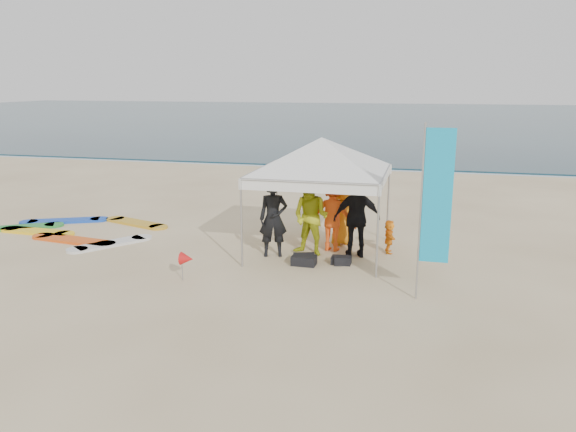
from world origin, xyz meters
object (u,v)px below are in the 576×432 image
(feather_flag, at_px, (435,199))
(canopy_tent, at_px, (322,138))
(marker_pennant, at_px, (187,259))
(surfboard_spread, at_px, (72,231))
(person_yellow, at_px, (311,217))
(person_black_b, at_px, (357,218))
(person_seated, at_px, (389,236))
(person_orange_a, at_px, (333,214))
(person_orange_b, at_px, (342,214))
(person_black_a, at_px, (273,218))

(feather_flag, bearing_deg, canopy_tent, 135.78)
(feather_flag, bearing_deg, marker_pennant, -178.43)
(surfboard_spread, bearing_deg, person_yellow, -3.66)
(person_yellow, distance_m, person_black_b, 1.12)
(person_seated, height_order, canopy_tent, canopy_tent)
(person_orange_a, height_order, person_orange_b, person_orange_a)
(person_yellow, bearing_deg, feather_flag, -24.87)
(person_orange_a, bearing_deg, person_black_b, 153.94)
(person_black_a, distance_m, canopy_tent, 2.26)
(person_orange_a, bearing_deg, marker_pennant, 55.35)
(person_seated, bearing_deg, feather_flag, -169.19)
(person_black_a, bearing_deg, person_orange_a, 14.83)
(canopy_tent, bearing_deg, person_orange_b, 62.93)
(person_orange_b, height_order, feather_flag, feather_flag)
(canopy_tent, distance_m, marker_pennant, 4.33)
(feather_flag, bearing_deg, person_black_b, 125.58)
(person_yellow, bearing_deg, marker_pennant, -116.24)
(canopy_tent, bearing_deg, person_seated, 12.46)
(person_yellow, distance_m, feather_flag, 3.88)
(person_orange_a, xyz_separation_m, surfboard_spread, (-7.50, -0.05, -0.90))
(person_black_a, height_order, person_yellow, person_yellow)
(person_yellow, relative_size, canopy_tent, 0.44)
(person_yellow, xyz_separation_m, marker_pennant, (-2.17, -2.51, -0.46))
(person_orange_b, distance_m, person_seated, 1.39)
(person_orange_a, relative_size, person_seated, 2.23)
(person_orange_b, bearing_deg, person_black_a, 9.87)
(marker_pennant, bearing_deg, feather_flag, 1.57)
(marker_pennant, bearing_deg, person_yellow, 49.12)
(person_black_a, distance_m, person_black_b, 2.02)
(person_black_b, bearing_deg, marker_pennant, 21.44)
(canopy_tent, relative_size, feather_flag, 1.26)
(feather_flag, bearing_deg, person_orange_b, 123.52)
(person_yellow, height_order, person_seated, person_yellow)
(marker_pennant, bearing_deg, canopy_tent, 49.20)
(person_black_b, relative_size, surfboard_spread, 0.37)
(person_seated, bearing_deg, marker_pennant, 119.78)
(person_seated, relative_size, canopy_tent, 0.19)
(person_black_b, relative_size, person_seated, 2.30)
(feather_flag, bearing_deg, person_orange_a, 130.02)
(person_yellow, bearing_deg, person_black_a, -144.54)
(marker_pennant, xyz_separation_m, surfboard_spread, (-4.87, 2.96, -0.46))
(person_black_b, xyz_separation_m, person_orange_b, (-0.51, 0.96, -0.15))
(person_seated, xyz_separation_m, feather_flag, (1.00, -2.98, 1.61))
(person_orange_a, bearing_deg, person_black_a, 38.68)
(person_yellow, xyz_separation_m, person_orange_a, (0.46, 0.50, -0.02))
(person_black_a, relative_size, feather_flag, 0.55)
(person_orange_a, distance_m, canopy_tent, 1.96)
(person_black_b, bearing_deg, person_black_a, -5.07)
(person_orange_b, bearing_deg, person_yellow, 26.55)
(person_seated, xyz_separation_m, surfboard_spread, (-8.92, -0.16, -0.39))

